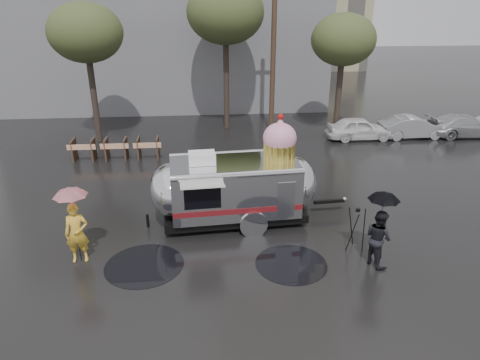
{
  "coord_description": "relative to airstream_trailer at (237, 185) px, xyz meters",
  "views": [
    {
      "loc": [
        -1.41,
        -9.66,
        7.05
      ],
      "look_at": [
        -0.25,
        3.33,
        1.51
      ],
      "focal_mm": 32.0,
      "sensor_mm": 36.0,
      "label": 1
    }
  ],
  "objects": [
    {
      "name": "ground",
      "position": [
        0.36,
        -3.34,
        -1.32
      ],
      "size": [
        120.0,
        120.0,
        0.0
      ],
      "primitive_type": "plane",
      "color": "black",
      "rests_on": "ground"
    },
    {
      "name": "umbrella_pink",
      "position": [
        -4.73,
        -2.03,
        0.62
      ],
      "size": [
        1.14,
        1.14,
        2.32
      ],
      "color": "pink",
      "rests_on": "ground"
    },
    {
      "name": "utility_pole",
      "position": [
        2.86,
        10.66,
        3.3
      ],
      "size": [
        1.6,
        0.28,
        9.0
      ],
      "color": "#473323",
      "rests_on": "ground"
    },
    {
      "name": "puddles",
      "position": [
        -0.62,
        0.16,
        -1.32
      ],
      "size": [
        6.38,
        7.9,
        0.01
      ],
      "color": "black",
      "rests_on": "ground"
    },
    {
      "name": "tree_mid",
      "position": [
        0.36,
        11.66,
        5.02
      ],
      "size": [
        4.2,
        4.2,
        8.03
      ],
      "color": "#382D26",
      "rests_on": "ground"
    },
    {
      "name": "grey_building",
      "position": [
        -3.64,
        20.66,
        5.18
      ],
      "size": [
        22.0,
        12.0,
        13.0
      ],
      "primitive_type": "cube",
      "color": "slate",
      "rests_on": "ground"
    },
    {
      "name": "airstream_trailer",
      "position": [
        0.0,
        0.0,
        0.0
      ],
      "size": [
        6.98,
        2.94,
        3.76
      ],
      "rotation": [
        0.0,
        0.0,
        0.07
      ],
      "color": "silver",
      "rests_on": "ground"
    },
    {
      "name": "person_right",
      "position": [
        3.76,
        -2.96,
        -0.47
      ],
      "size": [
        0.71,
        0.92,
        1.7
      ],
      "primitive_type": "imported",
      "rotation": [
        0.0,
        0.0,
        1.93
      ],
      "color": "black",
      "rests_on": "ground"
    },
    {
      "name": "barricade_row",
      "position": [
        -5.19,
        6.63,
        -0.8
      ],
      "size": [
        4.3,
        0.8,
        1.0
      ],
      "color": "#473323",
      "rests_on": "ground"
    },
    {
      "name": "umbrella_black",
      "position": [
        3.76,
        -2.96,
        0.59
      ],
      "size": [
        1.06,
        1.06,
        2.27
      ],
      "color": "black",
      "rests_on": "ground"
    },
    {
      "name": "parked_cars",
      "position": [
        12.15,
        8.66,
        -0.6
      ],
      "size": [
        13.2,
        1.9,
        1.5
      ],
      "color": "silver",
      "rests_on": "ground"
    },
    {
      "name": "tripod",
      "position": [
        3.41,
        -2.15,
        -0.52
      ],
      "size": [
        0.55,
        0.56,
        1.39
      ],
      "rotation": [
        0.0,
        0.0,
        -0.24
      ],
      "color": "black",
      "rests_on": "ground"
    },
    {
      "name": "tree_left",
      "position": [
        -6.64,
        9.66,
        4.16
      ],
      "size": [
        3.64,
        3.64,
        6.95
      ],
      "color": "#382D26",
      "rests_on": "ground"
    },
    {
      "name": "tree_right",
      "position": [
        6.36,
        9.66,
        3.74
      ],
      "size": [
        3.36,
        3.36,
        6.42
      ],
      "color": "#382D26",
      "rests_on": "ground"
    },
    {
      "name": "person_left",
      "position": [
        -4.73,
        -2.03,
        -0.42
      ],
      "size": [
        0.69,
        0.5,
        1.8
      ],
      "primitive_type": "imported",
      "rotation": [
        0.0,
        0.0,
        0.11
      ],
      "color": "gold",
      "rests_on": "ground"
    }
  ]
}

